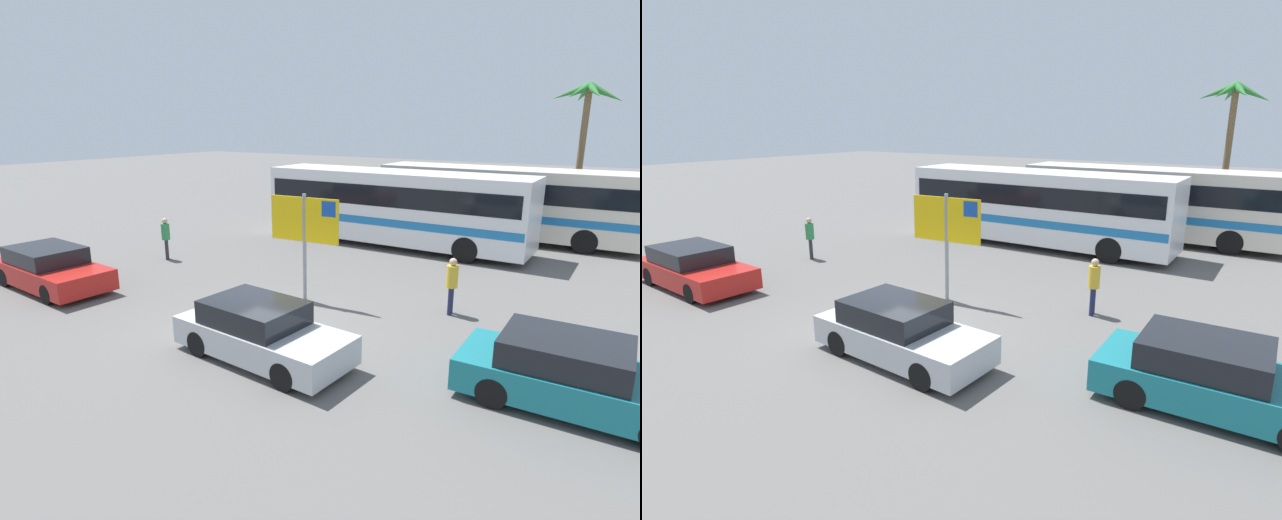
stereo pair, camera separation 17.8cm
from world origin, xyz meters
TOP-DOWN VIEW (x-y plane):
  - ground at (0.00, 0.00)m, footprint 120.00×120.00m
  - bus_front_coach at (-1.53, 10.79)m, footprint 11.34×2.66m
  - bus_rear_coach at (2.09, 14.79)m, footprint 11.34×2.66m
  - ferry_sign at (-0.68, 2.85)m, footprint 2.20×0.26m
  - car_teal at (6.86, 0.67)m, footprint 4.31×1.92m
  - car_red at (-8.24, -0.64)m, footprint 4.60×2.18m
  - car_silver at (0.69, -0.94)m, footprint 4.25×2.02m
  - pedestrian_crossing_lot at (3.34, 4.07)m, footprint 0.32×0.32m
  - pedestrian_near_sign at (-7.88, 3.78)m, footprint 0.32×0.32m
  - palm_tree_seaside at (4.32, 20.16)m, footprint 3.39×3.30m

SIDE VIEW (x-z plane):
  - ground at x=0.00m, z-range 0.00..0.00m
  - car_silver at x=0.69m, z-range -0.03..1.30m
  - car_teal at x=6.86m, z-range -0.03..1.30m
  - car_red at x=-8.24m, z-range -0.03..1.30m
  - pedestrian_crossing_lot at x=3.34m, z-range 0.14..1.75m
  - pedestrian_near_sign at x=-7.88m, z-range 0.14..1.77m
  - bus_front_coach at x=-1.53m, z-range 0.20..3.37m
  - bus_rear_coach at x=2.09m, z-range 0.20..3.37m
  - ferry_sign at x=-0.68m, z-range 0.73..3.93m
  - palm_tree_seaside at x=4.32m, z-range 2.22..9.30m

